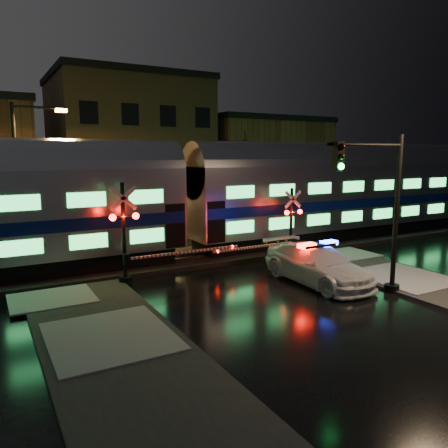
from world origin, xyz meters
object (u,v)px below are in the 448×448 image
at_px(police_car, 317,264).
at_px(crossing_signal_right, 286,232).
at_px(crossing_signal_left, 133,242).
at_px(traffic_light, 380,212).
at_px(streetlight, 23,171).

xyz_separation_m(police_car, crossing_signal_right, (1.19, 3.76, 0.74)).
xyz_separation_m(police_car, crossing_signal_left, (-6.91, 3.78, 0.98)).
height_order(police_car, traffic_light, traffic_light).
xyz_separation_m(crossing_signal_right, streetlight, (-11.64, 6.70, 3.07)).
height_order(crossing_signal_left, traffic_light, traffic_light).
distance_m(police_car, traffic_light, 3.63).
bearing_deg(police_car, traffic_light, -72.36).
xyz_separation_m(police_car, traffic_light, (0.79, -2.50, 2.50)).
height_order(police_car, streetlight, streetlight).
bearing_deg(police_car, crossing_signal_right, 72.49).
height_order(police_car, crossing_signal_right, crossing_signal_right).
distance_m(police_car, crossing_signal_right, 4.02).
bearing_deg(crossing_signal_right, police_car, -107.59).
bearing_deg(crossing_signal_left, police_car, -28.65).
height_order(traffic_light, streetlight, streetlight).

